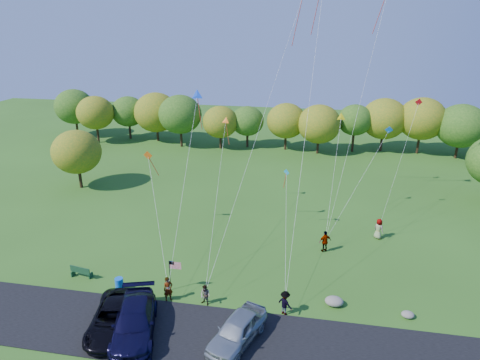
% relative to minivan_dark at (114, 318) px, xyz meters
% --- Properties ---
extents(ground, '(140.00, 140.00, 0.00)m').
position_rel_minivan_dark_xyz_m(ground, '(7.01, 4.31, -0.87)').
color(ground, '#2C5718').
rests_on(ground, ground).
extents(asphalt_lane, '(44.00, 6.00, 0.06)m').
position_rel_minivan_dark_xyz_m(asphalt_lane, '(7.01, 0.31, -0.84)').
color(asphalt_lane, black).
rests_on(asphalt_lane, ground).
extents(treeline, '(76.29, 27.81, 8.47)m').
position_rel_minivan_dark_xyz_m(treeline, '(2.01, 40.54, 3.70)').
color(treeline, '#382514').
rests_on(treeline, ground).
extents(minivan_dark, '(3.80, 6.27, 1.63)m').
position_rel_minivan_dark_xyz_m(minivan_dark, '(0.00, 0.00, 0.00)').
color(minivan_dark, black).
rests_on(minivan_dark, asphalt_lane).
extents(minivan_navy, '(4.29, 6.80, 1.84)m').
position_rel_minivan_dark_xyz_m(minivan_navy, '(1.53, -0.23, 0.10)').
color(minivan_navy, black).
rests_on(minivan_navy, asphalt_lane).
extents(minivan_silver, '(3.65, 5.48, 1.73)m').
position_rel_minivan_dark_xyz_m(minivan_silver, '(8.05, 0.23, 0.05)').
color(minivan_silver, '#A1A7AB').
rests_on(minivan_silver, asphalt_lane).
extents(flyer_a, '(0.81, 0.78, 1.88)m').
position_rel_minivan_dark_xyz_m(flyer_a, '(2.45, 3.51, 0.07)').
color(flyer_a, '#4C4C59').
rests_on(flyer_a, ground).
extents(flyer_b, '(0.93, 0.85, 1.56)m').
position_rel_minivan_dark_xyz_m(flyer_b, '(5.16, 3.51, -0.09)').
color(flyer_b, '#4C4C59').
rests_on(flyer_b, ground).
extents(flyer_c, '(1.32, 1.20, 1.78)m').
position_rel_minivan_dark_xyz_m(flyer_c, '(10.72, 3.51, 0.02)').
color(flyer_c, '#4C4C59').
rests_on(flyer_c, ground).
extents(flyer_d, '(1.23, 0.96, 1.95)m').
position_rel_minivan_dark_xyz_m(flyer_d, '(13.41, 12.44, 0.10)').
color(flyer_d, '#4C4C59').
rests_on(flyer_d, ground).
extents(flyer_e, '(1.09, 1.11, 1.93)m').
position_rel_minivan_dark_xyz_m(flyer_e, '(18.20, 15.71, 0.09)').
color(flyer_e, '#4C4C59').
rests_on(flyer_e, ground).
extents(park_bench, '(1.79, 0.59, 0.99)m').
position_rel_minivan_dark_xyz_m(park_bench, '(-5.19, 5.00, -0.34)').
color(park_bench, '#163D22').
rests_on(park_bench, ground).
extents(trash_barrel, '(0.61, 0.61, 0.91)m').
position_rel_minivan_dark_xyz_m(trash_barrel, '(-1.61, 4.15, -0.42)').
color(trash_barrel, blue).
rests_on(trash_barrel, ground).
extents(flag_assembly, '(0.93, 0.60, 2.50)m').
position_rel_minivan_dark_xyz_m(flag_assembly, '(2.45, 4.73, 1.00)').
color(flag_assembly, black).
rests_on(flag_assembly, ground).
extents(boulder_near, '(1.29, 1.01, 0.65)m').
position_rel_minivan_dark_xyz_m(boulder_near, '(14.06, 5.07, -0.55)').
color(boulder_near, '#9E978A').
rests_on(boulder_near, ground).
extents(boulder_far, '(0.86, 0.71, 0.45)m').
position_rel_minivan_dark_xyz_m(boulder_far, '(18.92, 4.63, -0.65)').
color(boulder_far, slate).
rests_on(boulder_far, ground).
extents(kites_aloft, '(23.22, 8.88, 17.67)m').
position_rel_minivan_dark_xyz_m(kites_aloft, '(10.34, 18.13, 15.54)').
color(kites_aloft, '#D6176B').
rests_on(kites_aloft, ground).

